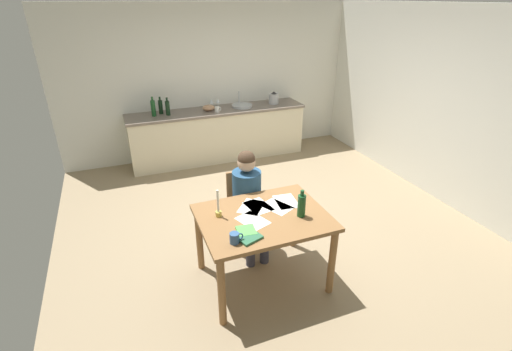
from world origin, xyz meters
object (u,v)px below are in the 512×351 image
(candlestick, at_px, (218,209))
(wine_glass_near_sink, at_px, (218,101))
(bottle_oil, at_px, (153,108))
(wine_glass_by_kettle, at_px, (211,102))
(chair_at_table, at_px, (245,205))
(bottle_wine_red, at_px, (168,108))
(stovetop_kettle, at_px, (274,98))
(sink_unit, at_px, (242,106))
(person_seated, at_px, (249,197))
(coffee_mug, at_px, (235,238))
(teacup_on_counter, at_px, (217,109))
(dining_table, at_px, (263,226))
(book_cookery, at_px, (246,231))
(wine_bottle_on_table, at_px, (302,205))
(bottle_vinegar, at_px, (161,107))
(mixing_bowl, at_px, (209,108))
(book_magazine, at_px, (247,236))

(candlestick, xyz_separation_m, wine_glass_near_sink, (0.94, 3.27, 0.15))
(bottle_oil, distance_m, wine_glass_by_kettle, 1.02)
(wine_glass_near_sink, relative_size, wine_glass_by_kettle, 1.00)
(chair_at_table, distance_m, bottle_wine_red, 2.63)
(stovetop_kettle, bearing_deg, sink_unit, 179.61)
(stovetop_kettle, bearing_deg, person_seated, -118.82)
(coffee_mug, distance_m, teacup_on_counter, 3.53)
(dining_table, bearing_deg, book_cookery, -141.32)
(wine_glass_by_kettle, bearing_deg, wine_bottle_on_table, -91.42)
(candlestick, distance_m, wine_bottle_on_table, 0.79)
(coffee_mug, bearing_deg, sink_unit, 69.69)
(bottle_vinegar, distance_m, bottle_wine_red, 0.15)
(wine_glass_by_kettle, bearing_deg, wine_glass_near_sink, 0.00)
(chair_at_table, xyz_separation_m, wine_glass_near_sink, (0.48, 2.71, 0.52))
(person_seated, bearing_deg, dining_table, -95.97)
(wine_bottle_on_table, bearing_deg, coffee_mug, -166.51)
(bottle_oil, bearing_deg, stovetop_kettle, 0.04)
(person_seated, relative_size, coffee_mug, 9.79)
(bottle_oil, bearing_deg, teacup_on_counter, -8.22)
(person_seated, height_order, wine_bottle_on_table, person_seated)
(bottle_wine_red, distance_m, mixing_bowl, 0.69)
(book_magazine, distance_m, stovetop_kettle, 3.98)
(sink_unit, distance_m, wine_glass_near_sink, 0.43)
(chair_at_table, xyz_separation_m, book_cookery, (-0.31, -0.91, 0.30))
(person_seated, bearing_deg, mixing_bowl, 84.27)
(stovetop_kettle, bearing_deg, wine_bottle_on_table, -109.60)
(bottle_vinegar, height_order, stovetop_kettle, bottle_vinegar)
(chair_at_table, xyz_separation_m, mixing_bowl, (0.26, 2.56, 0.46))
(sink_unit, distance_m, bottle_oil, 1.53)
(stovetop_kettle, bearing_deg, bottle_wine_red, -179.23)
(dining_table, height_order, wine_bottle_on_table, wine_bottle_on_table)
(stovetop_kettle, height_order, wine_glass_by_kettle, stovetop_kettle)
(chair_at_table, xyz_separation_m, coffee_mug, (-0.45, -1.02, 0.33))
(book_magazine, relative_size, bottle_wine_red, 0.77)
(mixing_bowl, xyz_separation_m, teacup_on_counter, (0.12, -0.15, -0.00))
(wine_bottle_on_table, xyz_separation_m, sink_unit, (0.60, 3.41, 0.03))
(wine_glass_near_sink, bearing_deg, teacup_on_counter, -108.11)
(coffee_mug, xyz_separation_m, wine_glass_near_sink, (0.93, 3.73, 0.19))
(wine_glass_by_kettle, distance_m, teacup_on_counter, 0.31)
(bottle_wine_red, bearing_deg, stovetop_kettle, 0.77)
(sink_unit, relative_size, mixing_bowl, 1.73)
(wine_glass_by_kettle, bearing_deg, dining_table, -97.07)
(wine_glass_by_kettle, bearing_deg, bottle_vinegar, -175.76)
(chair_at_table, height_order, wine_glass_near_sink, wine_glass_near_sink)
(candlestick, distance_m, sink_unit, 3.40)
(book_magazine, height_order, bottle_oil, bottle_oil)
(bottle_oil, bearing_deg, wine_glass_near_sink, 7.64)
(stovetop_kettle, bearing_deg, book_magazine, -117.12)
(book_magazine, height_order, wine_glass_near_sink, wine_glass_near_sink)
(bottle_wine_red, bearing_deg, sink_unit, 1.32)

